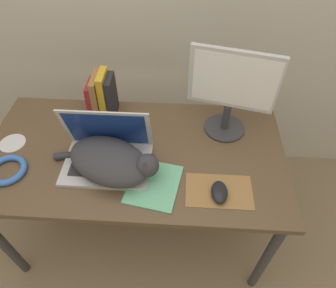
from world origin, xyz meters
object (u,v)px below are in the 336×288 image
object	(u,v)px
external_monitor	(231,90)
cd_disc	(12,143)
cat	(112,161)
book_row	(102,96)
laptop	(107,154)
computer_mouse	(219,192)
notepad	(154,184)
cable_coil	(7,170)

from	to	relation	value
external_monitor	cd_disc	xyz separation A→B (m)	(-1.00, -0.16, -0.23)
cat	book_row	size ratio (longest dim) A/B	2.02
laptop	computer_mouse	world-z (taller)	laptop
cat	computer_mouse	bearing A→B (deg)	-11.99
laptop	book_row	world-z (taller)	laptop
cat	cd_disc	bearing A→B (deg)	165.24
notepad	cd_disc	size ratio (longest dim) A/B	2.22
computer_mouse	book_row	xyz separation A→B (m)	(-0.56, 0.47, 0.09)
cat	computer_mouse	xyz separation A→B (m)	(0.45, -0.09, -0.05)
cable_coil	notepad	xyz separation A→B (m)	(0.63, -0.03, -0.01)
cable_coil	book_row	bearing A→B (deg)	50.66
cat	book_row	xyz separation A→B (m)	(-0.12, 0.38, 0.04)
computer_mouse	laptop	bearing A→B (deg)	162.75
notepad	book_row	bearing A→B (deg)	123.92
cable_coil	notepad	bearing A→B (deg)	-2.57
external_monitor	cable_coil	world-z (taller)	external_monitor
book_row	cable_coil	xyz separation A→B (m)	(-0.34, -0.41, -0.09)
laptop	cd_disc	world-z (taller)	laptop
computer_mouse	cable_coil	bearing A→B (deg)	176.09
cable_coil	cd_disc	bearing A→B (deg)	107.36
cable_coil	external_monitor	bearing A→B (deg)	18.91
external_monitor	cd_disc	size ratio (longest dim) A/B	3.54
book_row	cd_disc	distance (m)	0.47
external_monitor	laptop	bearing A→B (deg)	-155.73
external_monitor	book_row	size ratio (longest dim) A/B	1.79
book_row	cd_disc	bearing A→B (deg)	-147.81
computer_mouse	notepad	bearing A→B (deg)	172.92
computer_mouse	cd_disc	world-z (taller)	computer_mouse
computer_mouse	notepad	xyz separation A→B (m)	(-0.27, 0.03, -0.02)
cat	computer_mouse	size ratio (longest dim) A/B	4.40
computer_mouse	external_monitor	bearing A→B (deg)	83.23
external_monitor	cat	bearing A→B (deg)	-149.51
cat	cable_coil	world-z (taller)	cat
computer_mouse	cd_disc	distance (m)	0.98
book_row	notepad	size ratio (longest dim) A/B	0.89
computer_mouse	cable_coil	world-z (taller)	computer_mouse
external_monitor	cable_coil	size ratio (longest dim) A/B	2.57
laptop	cable_coil	distance (m)	0.43
laptop	book_row	distance (m)	0.34
laptop	computer_mouse	xyz separation A→B (m)	(0.48, -0.15, -0.03)
cd_disc	computer_mouse	bearing A→B (deg)	-13.47
notepad	cable_coil	bearing A→B (deg)	177.43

